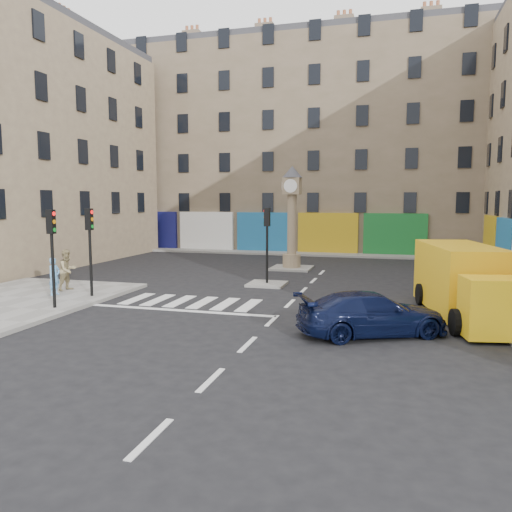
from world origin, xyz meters
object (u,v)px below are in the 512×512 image
at_px(yellow_van, 465,282).
at_px(pedestrian_blue, 54,276).
at_px(traffic_light_left_near, 52,243).
at_px(traffic_light_island, 267,233).
at_px(clock_pillar, 292,211).
at_px(navy_sedan, 372,314).
at_px(traffic_light_left_far, 90,238).
at_px(pedestrian_tan, 68,270).

xyz_separation_m(yellow_van, pedestrian_blue, (-16.46, -1.18, -0.31)).
height_order(traffic_light_left_near, traffic_light_island, traffic_light_left_near).
bearing_deg(clock_pillar, navy_sedan, -68.72).
bearing_deg(pedestrian_blue, clock_pillar, -26.85).
bearing_deg(traffic_light_left_near, traffic_light_left_far, 90.00).
height_order(traffic_light_left_far, pedestrian_tan, traffic_light_left_far).
relative_size(traffic_light_left_far, traffic_light_island, 1.00).
distance_m(yellow_van, pedestrian_tan, 16.62).
bearing_deg(traffic_light_left_far, traffic_light_left_near, -90.00).
bearing_deg(pedestrian_blue, traffic_light_island, -47.14).
bearing_deg(navy_sedan, pedestrian_blue, 53.64).
xyz_separation_m(traffic_light_left_far, yellow_van, (14.82, 0.94, -1.36)).
bearing_deg(pedestrian_tan, navy_sedan, -90.37).
height_order(navy_sedan, pedestrian_tan, pedestrian_tan).
bearing_deg(traffic_light_left_far, navy_sedan, -12.24).
relative_size(traffic_light_left_near, traffic_light_left_far, 1.00).
relative_size(traffic_light_island, pedestrian_blue, 2.30).
bearing_deg(traffic_light_left_far, yellow_van, 3.61).
bearing_deg(clock_pillar, pedestrian_blue, -124.31).
bearing_deg(pedestrian_tan, traffic_light_island, -47.01).
relative_size(traffic_light_left_near, traffic_light_island, 1.00).
distance_m(traffic_light_left_near, traffic_light_left_far, 2.40).
distance_m(pedestrian_blue, pedestrian_tan, 1.14).
bearing_deg(navy_sedan, traffic_light_left_far, 51.15).
bearing_deg(pedestrian_tan, clock_pillar, -23.79).
height_order(yellow_van, pedestrian_blue, yellow_van).
xyz_separation_m(clock_pillar, pedestrian_tan, (-8.10, -10.52, -2.48)).
distance_m(yellow_van, pedestrian_blue, 16.51).
bearing_deg(traffic_light_island, traffic_light_left_far, -139.40).
bearing_deg(pedestrian_blue, navy_sedan, -92.30).
xyz_separation_m(navy_sedan, yellow_van, (3.09, 3.48, 0.58)).
xyz_separation_m(traffic_light_left_far, navy_sedan, (11.73, -2.55, -1.94)).
distance_m(clock_pillar, navy_sedan, 15.23).
bearing_deg(traffic_light_island, clock_pillar, 90.00).
bearing_deg(yellow_van, traffic_light_left_far, 173.07).
bearing_deg(pedestrian_blue, pedestrian_tan, 15.52).
xyz_separation_m(traffic_light_left_near, pedestrian_tan, (-1.80, 3.27, -1.55)).
bearing_deg(traffic_light_island, pedestrian_blue, -144.59).
relative_size(traffic_light_left_near, navy_sedan, 0.79).
relative_size(yellow_van, pedestrian_blue, 4.50).
bearing_deg(traffic_light_left_near, pedestrian_blue, 127.36).
bearing_deg(pedestrian_tan, traffic_light_left_near, -137.35).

